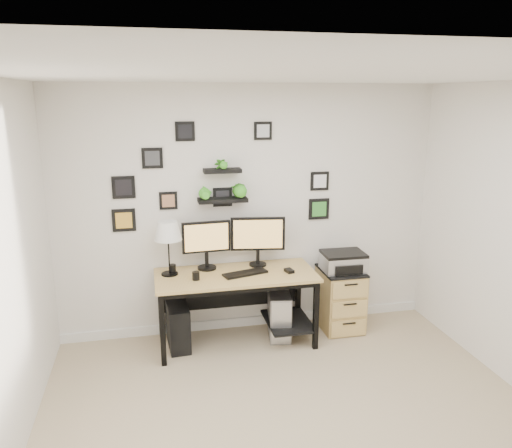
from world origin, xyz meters
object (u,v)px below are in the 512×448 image
object	(u,v)px
monitor_right	(258,237)
pc_tower_grey	(279,313)
desk	(239,284)
printer	(343,261)
table_lamp	(168,232)
mug	(196,276)
pc_tower_black	(178,326)
monitor_left	(206,241)
file_cabinet	(340,299)

from	to	relation	value
monitor_right	pc_tower_grey	size ratio (longest dim) A/B	1.07
desk	printer	distance (m)	1.14
printer	desk	bearing A→B (deg)	-178.09
table_lamp	mug	xyz separation A→B (m)	(0.24, -0.20, -0.40)
table_lamp	printer	xyz separation A→B (m)	(1.82, -0.05, -0.42)
mug	table_lamp	bearing A→B (deg)	140.00
desk	monitor_right	bearing A→B (deg)	34.75
monitor_right	table_lamp	distance (m)	0.93
pc_tower_black	printer	xyz separation A→B (m)	(1.76, 0.03, 0.55)
mug	printer	size ratio (longest dim) A/B	0.18
monitor_right	desk	bearing A→B (deg)	-145.25
pc_tower_grey	mug	bearing A→B (deg)	-170.18
monitor_right	pc_tower_grey	distance (m)	0.85
desk	table_lamp	bearing A→B (deg)	172.98
monitor_left	mug	xyz separation A→B (m)	(-0.14, -0.29, -0.25)
monitor_left	table_lamp	xyz separation A→B (m)	(-0.38, -0.09, 0.14)
desk	file_cabinet	world-z (taller)	desk
table_lamp	monitor_left	bearing A→B (deg)	12.71
desk	printer	xyz separation A→B (m)	(1.13, 0.04, 0.14)
monitor_right	file_cabinet	distance (m)	1.16
pc_tower_black	mug	bearing A→B (deg)	-37.61
monitor_left	table_lamp	distance (m)	0.42
monitor_right	file_cabinet	bearing A→B (deg)	-6.60
desk	mug	distance (m)	0.49
monitor_right	printer	distance (m)	0.95
file_cabinet	printer	distance (m)	0.44
pc_tower_grey	file_cabinet	world-z (taller)	file_cabinet
pc_tower_black	monitor_left	bearing A→B (deg)	23.00
mug	file_cabinet	xyz separation A→B (m)	(1.57, 0.18, -0.46)
monitor_left	pc_tower_black	xyz separation A→B (m)	(-0.33, -0.16, -0.82)
table_lamp	pc_tower_black	world-z (taller)	table_lamp
desk	monitor_right	size ratio (longest dim) A/B	2.87
mug	pc_tower_black	size ratio (longest dim) A/B	0.18
desk	printer	world-z (taller)	printer
monitor_right	printer	xyz separation A→B (m)	(0.90, -0.12, -0.29)
table_lamp	pc_tower_grey	distance (m)	1.46
pc_tower_grey	desk	bearing A→B (deg)	-175.59
pc_tower_grey	file_cabinet	size ratio (longest dim) A/B	0.78
desk	mug	world-z (taller)	mug
table_lamp	desk	bearing A→B (deg)	-7.02
pc_tower_grey	pc_tower_black	bearing A→B (deg)	-178.62
desk	table_lamp	world-z (taller)	table_lamp
monitor_right	mug	distance (m)	0.78
pc_tower_black	pc_tower_grey	world-z (taller)	pc_tower_grey
desk	pc_tower_grey	world-z (taller)	desk
monitor_left	table_lamp	bearing A→B (deg)	-167.29
mug	printer	distance (m)	1.58
mug	pc_tower_grey	distance (m)	1.04
monitor_right	mug	xyz separation A→B (m)	(-0.67, -0.28, -0.27)
table_lamp	printer	distance (m)	1.86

